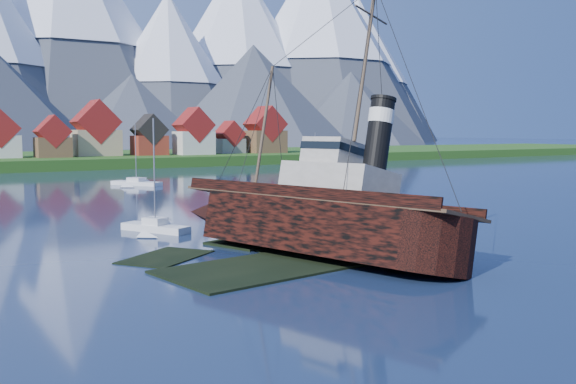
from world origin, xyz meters
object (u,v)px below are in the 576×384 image
sailboat_d (315,180)px  sailboat_e (136,184)px  sailboat_f (155,229)px  tugboat_wreck (304,218)px

sailboat_d → sailboat_e: sailboat_e is taller
sailboat_d → sailboat_e: bearing=169.6°
sailboat_e → sailboat_f: (-17.45, -58.04, 0.03)m
sailboat_d → sailboat_f: 70.45m
sailboat_d → sailboat_f: sailboat_f is taller
tugboat_wreck → sailboat_f: bearing=95.3°
sailboat_e → tugboat_wreck: bearing=-128.8°
tugboat_wreck → sailboat_e: bearing=66.6°
sailboat_f → tugboat_wreck: bearing=-95.8°
tugboat_wreck → sailboat_e: (10.42, 76.43, -2.87)m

